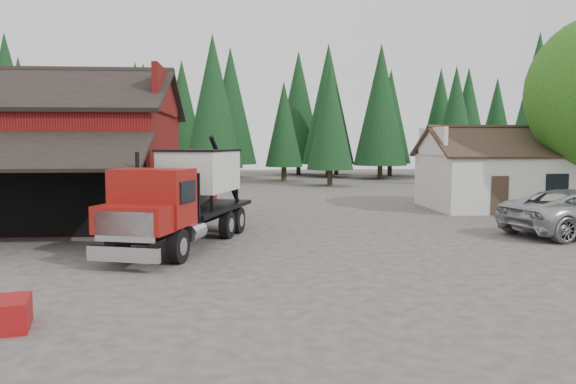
{
  "coord_description": "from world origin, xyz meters",
  "views": [
    {
      "loc": [
        -1.43,
        -17.18,
        3.65
      ],
      "look_at": [
        0.29,
        3.9,
        1.8
      ],
      "focal_mm": 35.0,
      "sensor_mm": 36.0,
      "label": 1
    }
  ],
  "objects": [
    {
      "name": "ground",
      "position": [
        0.0,
        0.0,
        0.0
      ],
      "size": [
        120.0,
        120.0,
        0.0
      ],
      "primitive_type": "plane",
      "color": "#443A35",
      "rests_on": "ground"
    },
    {
      "name": "red_barn",
      "position": [
        -11.0,
        9.9,
        2.69
      ],
      "size": [
        12.8,
        13.63,
        7.18
      ],
      "color": "maroon",
      "rests_on": "ground"
    },
    {
      "name": "near_pine_b",
      "position": [
        6.0,
        30.0,
        5.89
      ],
      "size": [
        3.96,
        3.96,
        10.4
      ],
      "color": "#382619",
      "rests_on": "ground"
    },
    {
      "name": "near_pine_d",
      "position": [
        -4.0,
        34.0,
        7.39
      ],
      "size": [
        5.28,
        5.28,
        13.4
      ],
      "color": "#382619",
      "rests_on": "ground"
    },
    {
      "name": "feed_truck",
      "position": [
        -3.49,
        2.89,
        1.85
      ],
      "size": [
        4.8,
        9.05,
        3.95
      ],
      "rotation": [
        0.0,
        0.0,
        -0.3
      ],
      "color": "black",
      "rests_on": "ground"
    },
    {
      "name": "near_pine_c",
      "position": [
        22.0,
        26.0,
        6.89
      ],
      "size": [
        4.84,
        4.84,
        12.4
      ],
      "color": "#382619",
      "rests_on": "ground"
    },
    {
      "name": "equip_box",
      "position": [
        -6.0,
        -6.0,
        0.3
      ],
      "size": [
        0.95,
        1.24,
        0.6
      ],
      "primitive_type": "cube",
      "rotation": [
        0.0,
        0.0,
        0.25
      ],
      "color": "maroon",
      "rests_on": "ground"
    },
    {
      "name": "conifer_backdrop",
      "position": [
        0.0,
        42.0,
        0.0
      ],
      "size": [
        76.0,
        16.0,
        16.0
      ],
      "primitive_type": null,
      "color": "black",
      "rests_on": "ground"
    },
    {
      "name": "farmhouse",
      "position": [
        13.0,
        13.0,
        1.67
      ],
      "size": [
        8.6,
        6.42,
        4.65
      ],
      "color": "silver",
      "rests_on": "ground"
    }
  ]
}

